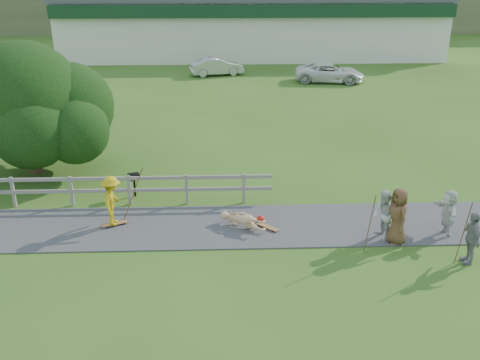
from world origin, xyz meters
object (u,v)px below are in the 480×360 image
at_px(skater_rider, 113,204).
at_px(car_silver, 217,67).
at_px(skater_fallen, 243,220).
at_px(spectator_d, 448,213).
at_px(spectator_c, 398,216).
at_px(car_white, 330,73).
at_px(tree, 30,127).
at_px(spectator_a, 384,216).
at_px(bbq, 134,185).
at_px(spectator_b, 471,238).

distance_m(skater_rider, car_silver, 24.30).
distance_m(skater_fallen, spectator_d, 6.36).
bearing_deg(spectator_c, car_white, 163.86).
relative_size(car_silver, tree, 0.54).
distance_m(spectator_a, tree, 13.85).
xyz_separation_m(spectator_d, bbq, (-10.12, 3.36, -0.33)).
bearing_deg(spectator_c, spectator_d, 93.44).
height_order(spectator_a, bbq, spectator_a).
xyz_separation_m(car_white, bbq, (-10.80, -19.07, -0.22)).
height_order(car_white, bbq, car_white).
height_order(skater_rider, car_silver, skater_rider).
bearing_deg(car_silver, spectator_a, 177.91).
bearing_deg(spectator_d, bbq, -105.99).
xyz_separation_m(spectator_c, car_silver, (-5.50, 25.48, -0.26)).
relative_size(spectator_a, bbq, 1.84).
xyz_separation_m(spectator_b, spectator_d, (-0.02, 1.62, -0.02)).
bearing_deg(spectator_a, tree, -124.84).
height_order(spectator_b, spectator_c, spectator_c).
bearing_deg(spectator_b, spectator_a, -120.45).
height_order(spectator_a, spectator_b, spectator_a).
xyz_separation_m(spectator_b, car_silver, (-7.21, 26.68, -0.15)).
distance_m(skater_fallen, car_silver, 24.39).
bearing_deg(spectator_d, spectator_a, -82.64).
relative_size(spectator_c, bbq, 2.06).
relative_size(skater_fallen, car_silver, 0.41).
distance_m(skater_rider, spectator_d, 10.49).
distance_m(spectator_a, car_white, 22.77).
distance_m(spectator_d, car_white, 22.43).
bearing_deg(skater_fallen, spectator_d, -61.12).
bearing_deg(bbq, skater_rider, -118.54).
relative_size(skater_rider, spectator_d, 1.06).
bearing_deg(car_silver, bbq, 158.73).
xyz_separation_m(skater_fallen, spectator_a, (4.25, -0.87, 0.51)).
bearing_deg(car_white, bbq, 159.86).
height_order(spectator_b, bbq, spectator_b).
height_order(skater_fallen, spectator_a, spectator_a).
bearing_deg(car_silver, skater_fallen, 168.49).
bearing_deg(bbq, spectator_d, -39.11).
bearing_deg(skater_rider, spectator_c, -96.60).
relative_size(spectator_a, spectator_d, 1.05).
bearing_deg(spectator_b, car_white, -177.32).
height_order(skater_rider, skater_fallen, skater_rider).
bearing_deg(spectator_d, spectator_b, 2.91).
distance_m(spectator_b, tree, 16.34).
xyz_separation_m(car_silver, bbq, (-2.92, -21.71, -0.21)).
bearing_deg(skater_rider, car_silver, -5.20).
bearing_deg(spectator_a, spectator_c, 48.03).
bearing_deg(skater_rider, skater_fallen, -91.58).
xyz_separation_m(skater_rider, car_silver, (3.25, 24.08, -0.17)).
height_order(skater_rider, tree, tree).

